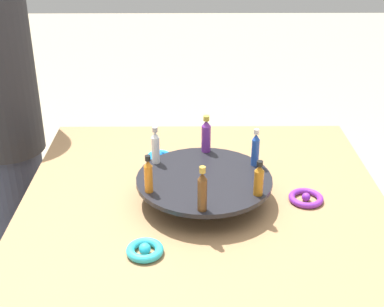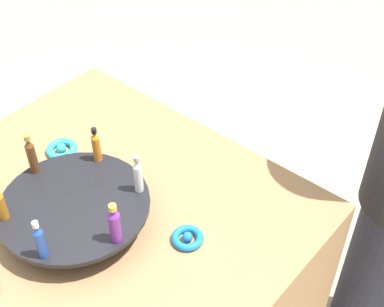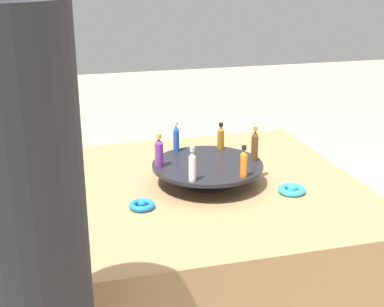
{
  "view_description": "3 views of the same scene",
  "coord_description": "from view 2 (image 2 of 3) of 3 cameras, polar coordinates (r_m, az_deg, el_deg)",
  "views": [
    {
      "loc": [
        0.04,
        1.23,
        1.53
      ],
      "look_at": [
        0.03,
        -0.03,
        0.9
      ],
      "focal_mm": 50.0,
      "sensor_mm": 36.0,
      "label": 1
    },
    {
      "loc": [
        -0.47,
        -0.77,
        1.77
      ],
      "look_at": [
        0.22,
        -0.18,
        0.95
      ],
      "focal_mm": 50.0,
      "sensor_mm": 36.0,
      "label": 2
    },
    {
      "loc": [
        1.55,
        -0.47,
        1.45
      ],
      "look_at": [
        0.1,
        -0.08,
        0.92
      ],
      "focal_mm": 50.0,
      "sensor_mm": 36.0,
      "label": 3
    }
  ],
  "objects": [
    {
      "name": "bottle_amber",
      "position": [
        1.28,
        -19.78,
        -5.11
      ],
      "size": [
        0.02,
        0.02,
        0.09
      ],
      "color": "#AD6B19",
      "rests_on": "display_stand"
    },
    {
      "name": "display_stand",
      "position": [
        1.31,
        -12.38,
        -5.72
      ],
      "size": [
        0.36,
        0.36,
        0.07
      ],
      "color": "black",
      "rests_on": "party_table"
    },
    {
      "name": "ribbon_bow_blue",
      "position": [
        1.27,
        -0.48,
        -8.98
      ],
      "size": [
        0.08,
        0.08,
        0.03
      ],
      "color": "blue",
      "rests_on": "party_table"
    },
    {
      "name": "bottle_purple",
      "position": [
        1.16,
        -8.23,
        -7.48
      ],
      "size": [
        0.03,
        0.03,
        0.11
      ],
      "color": "#702D93",
      "rests_on": "display_stand"
    },
    {
      "name": "bottle_clear",
      "position": [
        1.26,
        -5.78,
        -2.29
      ],
      "size": [
        0.02,
        0.02,
        0.11
      ],
      "color": "silver",
      "rests_on": "display_stand"
    },
    {
      "name": "bottle_brown",
      "position": [
        1.36,
        -16.75,
        -0.17
      ],
      "size": [
        0.02,
        0.02,
        0.12
      ],
      "color": "brown",
      "rests_on": "display_stand"
    },
    {
      "name": "bottle_blue",
      "position": [
        1.17,
        -15.91,
        -8.94
      ],
      "size": [
        0.02,
        0.02,
        0.11
      ],
      "color": "#234CAD",
      "rests_on": "display_stand"
    },
    {
      "name": "ribbon_bow_teal",
      "position": [
        1.53,
        -13.74,
        0.47
      ],
      "size": [
        0.09,
        0.09,
        0.03
      ],
      "color": "#2DB7CC",
      "rests_on": "party_table"
    },
    {
      "name": "bottle_orange",
      "position": [
        1.36,
        -10.19,
        0.84
      ],
      "size": [
        0.02,
        0.02,
        0.1
      ],
      "color": "orange",
      "rests_on": "display_stand"
    }
  ]
}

